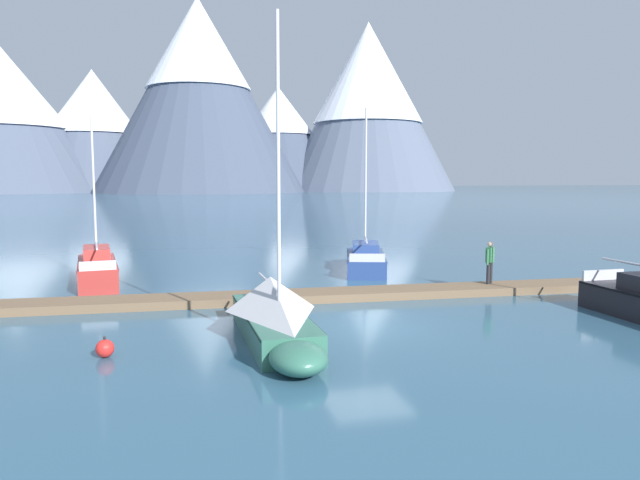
{
  "coord_description": "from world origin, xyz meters",
  "views": [
    {
      "loc": [
        -5.55,
        -16.51,
        4.43
      ],
      "look_at": [
        0.0,
        6.0,
        2.0
      ],
      "focal_mm": 32.57,
      "sensor_mm": 36.0,
      "label": 1
    }
  ],
  "objects_px": {
    "sailboat_nearest_berth": "(97,268)",
    "sailboat_mid_dock_port": "(365,258)",
    "person_on_dock": "(490,260)",
    "mooring_buoy_channel_marker": "(105,348)",
    "sailboat_second_berth": "(274,312)"
  },
  "relations": [
    {
      "from": "sailboat_nearest_berth",
      "to": "sailboat_mid_dock_port",
      "type": "bearing_deg",
      "value": 2.78
    },
    {
      "from": "sailboat_nearest_berth",
      "to": "sailboat_mid_dock_port",
      "type": "relative_size",
      "value": 0.91
    },
    {
      "from": "person_on_dock",
      "to": "mooring_buoy_channel_marker",
      "type": "xyz_separation_m",
      "value": [
        -13.82,
        -5.48,
        -1.03
      ]
    },
    {
      "from": "sailboat_second_berth",
      "to": "person_on_dock",
      "type": "distance_m",
      "value": 10.67
    },
    {
      "from": "sailboat_nearest_berth",
      "to": "person_on_dock",
      "type": "xyz_separation_m",
      "value": [
        15.4,
        -5.86,
        0.63
      ]
    },
    {
      "from": "sailboat_mid_dock_port",
      "to": "mooring_buoy_channel_marker",
      "type": "distance_m",
      "value": 16.08
    },
    {
      "from": "sailboat_second_berth",
      "to": "mooring_buoy_channel_marker",
      "type": "distance_m",
      "value": 4.44
    },
    {
      "from": "sailboat_mid_dock_port",
      "to": "person_on_dock",
      "type": "bearing_deg",
      "value": -64.76
    },
    {
      "from": "sailboat_nearest_berth",
      "to": "person_on_dock",
      "type": "bearing_deg",
      "value": -20.83
    },
    {
      "from": "sailboat_mid_dock_port",
      "to": "mooring_buoy_channel_marker",
      "type": "relative_size",
      "value": 14.74
    },
    {
      "from": "sailboat_nearest_berth",
      "to": "mooring_buoy_channel_marker",
      "type": "xyz_separation_m",
      "value": [
        1.58,
        -11.34,
        -0.4
      ]
    },
    {
      "from": "sailboat_nearest_berth",
      "to": "sailboat_mid_dock_port",
      "type": "height_order",
      "value": "sailboat_mid_dock_port"
    },
    {
      "from": "sailboat_nearest_berth",
      "to": "mooring_buoy_channel_marker",
      "type": "bearing_deg",
      "value": -82.08
    },
    {
      "from": "sailboat_nearest_berth",
      "to": "sailboat_mid_dock_port",
      "type": "xyz_separation_m",
      "value": [
        12.35,
        0.6,
        -0.08
      ]
    },
    {
      "from": "sailboat_second_berth",
      "to": "sailboat_mid_dock_port",
      "type": "height_order",
      "value": "sailboat_second_berth"
    }
  ]
}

